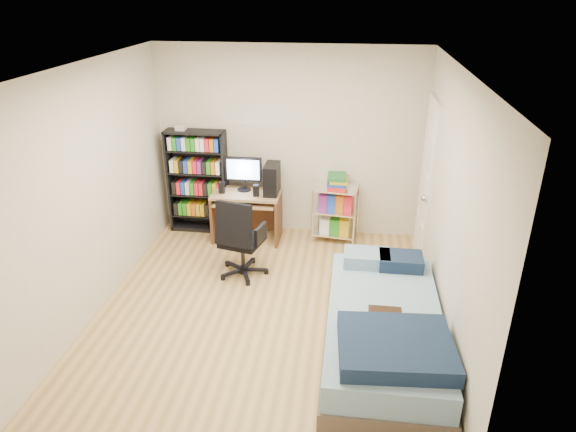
# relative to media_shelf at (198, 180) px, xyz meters

# --- Properties ---
(room) EXTENTS (3.58, 4.08, 2.58)m
(room) POSITION_rel_media_shelf_xyz_m (1.23, -1.84, 0.52)
(room) COLOR tan
(room) RESTS_ON ground
(media_shelf) EXTENTS (0.79, 0.26, 1.47)m
(media_shelf) POSITION_rel_media_shelf_xyz_m (0.00, 0.00, 0.00)
(media_shelf) COLOR black
(media_shelf) RESTS_ON room
(computer_desk) EXTENTS (0.89, 0.51, 1.12)m
(computer_desk) POSITION_rel_media_shelf_xyz_m (0.80, -0.17, -0.12)
(computer_desk) COLOR #A67E55
(computer_desk) RESTS_ON room
(office_chair) EXTENTS (0.70, 0.70, 0.98)m
(office_chair) POSITION_rel_media_shelf_xyz_m (0.83, -1.16, -0.41)
(office_chair) COLOR black
(office_chair) RESTS_ON room
(wire_cart) EXTENTS (0.61, 0.47, 0.92)m
(wire_cart) POSITION_rel_media_shelf_xyz_m (1.88, -0.07, -0.13)
(wire_cart) COLOR white
(wire_cart) RESTS_ON room
(bed) EXTENTS (1.06, 2.11, 0.60)m
(bed) POSITION_rel_media_shelf_xyz_m (2.43, -2.40, -0.46)
(bed) COLOR brown
(bed) RESTS_ON room
(door) EXTENTS (0.12, 0.80, 2.00)m
(door) POSITION_rel_media_shelf_xyz_m (2.95, -0.49, 0.27)
(door) COLOR white
(door) RESTS_ON room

